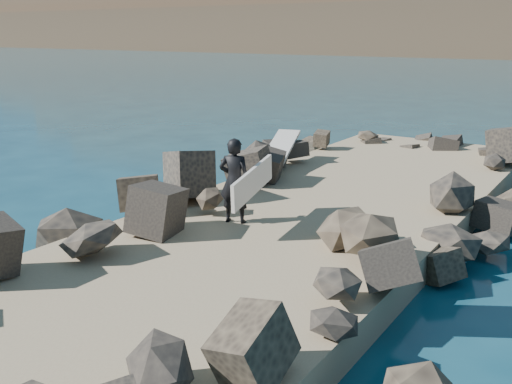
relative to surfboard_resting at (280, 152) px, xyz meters
The scene contains 6 objects.
ground 5.12m from the surfboard_resting, 57.75° to the right, with size 800.00×800.00×0.00m, color #0F384C.
jetty 6.83m from the surfboard_resting, 66.79° to the right, with size 6.00×26.00×0.60m, color #8C7759.
riprap_left 5.77m from the surfboard_resting, 92.23° to the right, with size 2.60×22.00×1.00m, color #262421.
riprap_right 8.02m from the surfboard_resting, 45.84° to the right, with size 2.60×22.00×1.00m, color #262421.
surfboard_resting is the anchor object (origin of this frame).
surfer_with_board 5.10m from the surfboard_resting, 68.40° to the right, with size 1.11×2.13×1.75m.
Camera 1 is at (5.69, -9.51, 4.39)m, focal length 40.00 mm.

